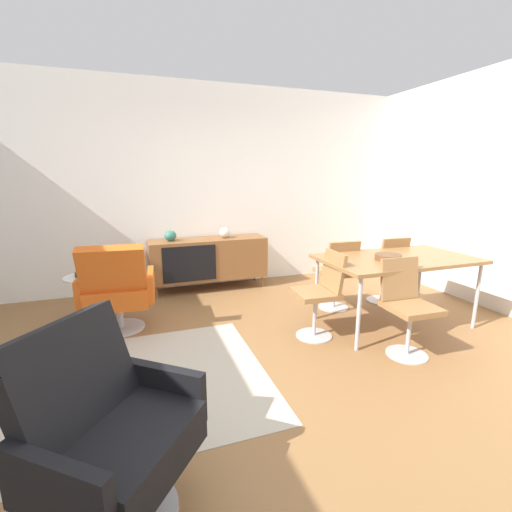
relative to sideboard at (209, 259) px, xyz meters
name	(u,v)px	position (x,y,z in m)	size (l,w,h in m)	color
ground_plane	(254,373)	(-0.12, -2.30, -0.44)	(8.32, 8.32, 0.00)	olive
wall_back	(194,188)	(-0.12, 0.30, 0.96)	(6.80, 0.12, 2.80)	white
sideboard	(209,259)	(0.00, 0.00, 0.00)	(1.60, 0.45, 0.72)	brown
vase_cobalt	(170,236)	(-0.50, 0.00, 0.35)	(0.16, 0.16, 0.14)	#337266
vase_sculptural_dark	(225,233)	(0.24, 0.00, 0.35)	(0.15, 0.15, 0.15)	beige
dining_table	(397,261)	(1.62, -1.85, 0.26)	(1.60, 0.90, 0.74)	olive
wooden_bowl_on_table	(388,257)	(1.44, -1.93, 0.33)	(0.26, 0.26, 0.06)	brown
dining_chair_front_left	(407,303)	(1.27, -2.41, 0.03)	(0.41, 0.44, 0.86)	#9E7042
dining_chair_back_right	(387,267)	(1.97, -1.29, 0.03)	(0.41, 0.44, 0.86)	#9E7042
dining_chair_back_left	(337,272)	(1.27, -1.29, 0.03)	(0.43, 0.45, 0.86)	#9E7042
dining_chair_near_window	(321,291)	(0.73, -1.85, 0.03)	(0.45, 0.42, 0.86)	#9E7042
lounge_chair_red	(117,288)	(-1.16, -1.08, 0.03)	(0.76, 0.70, 0.95)	#D85919
armchair_black_shell	(106,426)	(-1.14, -3.22, 0.03)	(0.90, 0.91, 0.95)	black
side_table_round	(87,294)	(-1.49, -0.72, -0.12)	(0.44, 0.44, 0.52)	white
fruit_bowl	(85,273)	(-1.49, -0.72, 0.12)	(0.20, 0.20, 0.11)	#262628
area_rug	(123,386)	(-1.12, -2.14, -0.44)	(2.20, 1.70, 0.01)	#B7AD99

